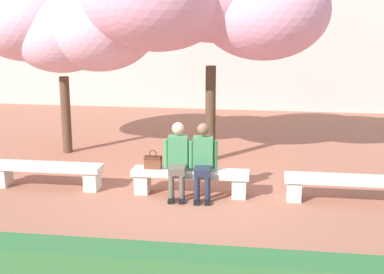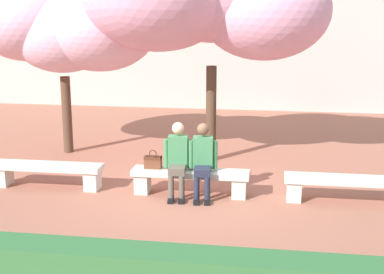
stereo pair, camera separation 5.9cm
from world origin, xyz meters
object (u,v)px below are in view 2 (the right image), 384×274
at_px(stone_bench_center, 346,185).
at_px(person_seated_left, 178,157).
at_px(stone_bench_west_end, 47,171).
at_px(cherry_tree_secondary, 65,27).
at_px(handbag, 153,161).
at_px(person_seated_right, 203,158).
at_px(stone_bench_near_west, 190,178).

bearing_deg(stone_bench_center, person_seated_left, -178.94).
xyz_separation_m(stone_bench_west_end, stone_bench_center, (5.31, 0.00, 0.00)).
bearing_deg(cherry_tree_secondary, handbag, -45.49).
xyz_separation_m(person_seated_right, cherry_tree_secondary, (-3.41, 2.63, 2.11)).
xyz_separation_m(stone_bench_west_end, handbag, (1.99, 0.01, 0.27)).
relative_size(stone_bench_west_end, stone_bench_near_west, 1.00).
distance_m(stone_bench_center, cherry_tree_secondary, 6.86).
relative_size(stone_bench_near_west, stone_bench_center, 1.00).
height_order(person_seated_left, person_seated_right, same).
relative_size(stone_bench_near_west, person_seated_left, 1.60).
height_order(stone_bench_near_west, person_seated_left, person_seated_left).
xyz_separation_m(stone_bench_near_west, stone_bench_center, (2.66, 0.00, 0.00)).
bearing_deg(handbag, stone_bench_center, -0.24).
xyz_separation_m(stone_bench_near_west, cherry_tree_secondary, (-3.19, 2.57, 2.50)).
bearing_deg(handbag, person_seated_right, -4.29).
bearing_deg(handbag, person_seated_left, -8.37).
xyz_separation_m(stone_bench_center, person_seated_right, (-2.43, -0.05, 0.39)).
relative_size(stone_bench_center, person_seated_left, 1.60).
bearing_deg(stone_bench_near_west, person_seated_left, -165.93).
height_order(person_seated_right, handbag, person_seated_right).
height_order(stone_bench_center, cherry_tree_secondary, cherry_tree_secondary).
bearing_deg(stone_bench_center, stone_bench_near_west, 180.00).
bearing_deg(stone_bench_center, handbag, 179.76).
xyz_separation_m(stone_bench_west_end, stone_bench_near_west, (2.66, 0.00, 0.00)).
distance_m(stone_bench_west_end, stone_bench_near_west, 2.66).
bearing_deg(person_seated_right, stone_bench_near_west, 166.76).
bearing_deg(person_seated_right, handbag, 175.71).
relative_size(person_seated_left, person_seated_right, 1.00).
distance_m(stone_bench_west_end, person_seated_right, 2.91).
distance_m(person_seated_left, cherry_tree_secondary, 4.50).
distance_m(person_seated_right, cherry_tree_secondary, 4.80).
relative_size(stone_bench_west_end, cherry_tree_secondary, 0.51).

